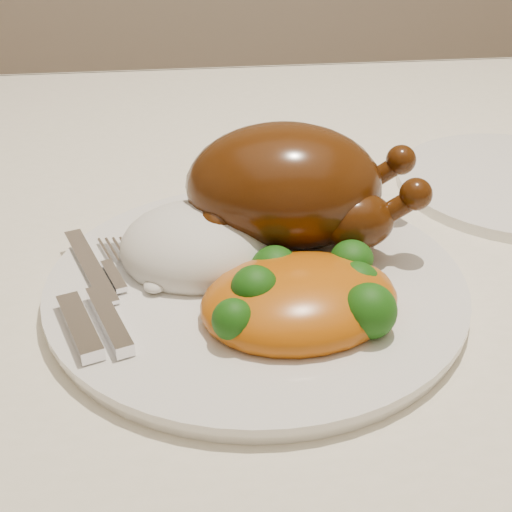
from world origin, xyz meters
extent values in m
cube|color=brown|center=(0.00, 0.00, 0.74)|extent=(1.60, 0.90, 0.04)
cube|color=white|center=(0.00, 0.00, 0.76)|extent=(1.72, 1.02, 0.01)
cube|color=white|center=(0.00, 0.51, 0.68)|extent=(1.72, 0.01, 0.18)
cylinder|color=white|center=(-0.16, -0.07, 0.77)|extent=(0.35, 0.35, 0.01)
ellipsoid|color=#4E2208|center=(-0.13, -0.01, 0.83)|extent=(0.17, 0.13, 0.10)
ellipsoid|color=#4E2208|center=(-0.14, -0.02, 0.85)|extent=(0.08, 0.06, 0.04)
ellipsoid|color=#4E2208|center=(-0.08, -0.05, 0.81)|extent=(0.06, 0.04, 0.04)
sphere|color=#4E2208|center=(-0.04, -0.05, 0.84)|extent=(0.02, 0.02, 0.02)
ellipsoid|color=#4E2208|center=(-0.07, 0.01, 0.81)|extent=(0.06, 0.04, 0.04)
sphere|color=#4E2208|center=(-0.03, 0.01, 0.84)|extent=(0.02, 0.02, 0.02)
sphere|color=#4E2208|center=(-0.18, -0.04, 0.81)|extent=(0.03, 0.03, 0.03)
sphere|color=#4E2208|center=(-0.17, 0.03, 0.81)|extent=(0.03, 0.03, 0.03)
ellipsoid|color=white|center=(-0.20, -0.04, 0.79)|extent=(0.13, 0.12, 0.06)
ellipsoid|color=#B85E0B|center=(-0.13, -0.11, 0.79)|extent=(0.15, 0.13, 0.05)
ellipsoid|color=#B85E0B|center=(-0.10, -0.10, 0.79)|extent=(0.06, 0.06, 0.03)
ellipsoid|color=#0F400A|center=(-0.10, -0.11, 0.80)|extent=(0.02, 0.02, 0.02)
ellipsoid|color=#0F400A|center=(-0.14, -0.08, 0.80)|extent=(0.04, 0.04, 0.03)
ellipsoid|color=#0F400A|center=(-0.16, -0.12, 0.81)|extent=(0.03, 0.03, 0.03)
ellipsoid|color=#0F400A|center=(-0.10, -0.13, 0.80)|extent=(0.03, 0.03, 0.03)
ellipsoid|color=#0F400A|center=(-0.09, -0.08, 0.80)|extent=(0.03, 0.03, 0.03)
ellipsoid|color=#0F400A|center=(-0.09, -0.10, 0.79)|extent=(0.04, 0.04, 0.04)
ellipsoid|color=#0F400A|center=(-0.09, -0.08, 0.80)|extent=(0.03, 0.03, 0.02)
ellipsoid|color=#0F400A|center=(-0.16, -0.09, 0.79)|extent=(0.02, 0.02, 0.03)
ellipsoid|color=#0F400A|center=(-0.16, -0.13, 0.79)|extent=(0.02, 0.02, 0.02)
ellipsoid|color=#0F400A|center=(-0.09, -0.14, 0.80)|extent=(0.04, 0.04, 0.04)
ellipsoid|color=#0F400A|center=(-0.18, -0.14, 0.80)|extent=(0.03, 0.03, 0.03)
cube|color=silver|center=(-0.28, -0.04, 0.79)|extent=(0.05, 0.11, 0.00)
cube|color=silver|center=(-0.28, -0.12, 0.79)|extent=(0.04, 0.07, 0.01)
cube|color=silver|center=(-0.26, -0.12, 0.79)|extent=(0.04, 0.07, 0.01)
cube|color=silver|center=(-0.26, -0.04, 0.79)|extent=(0.04, 0.08, 0.00)
camera|label=1|loc=(-0.21, -0.50, 1.07)|focal=50.00mm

